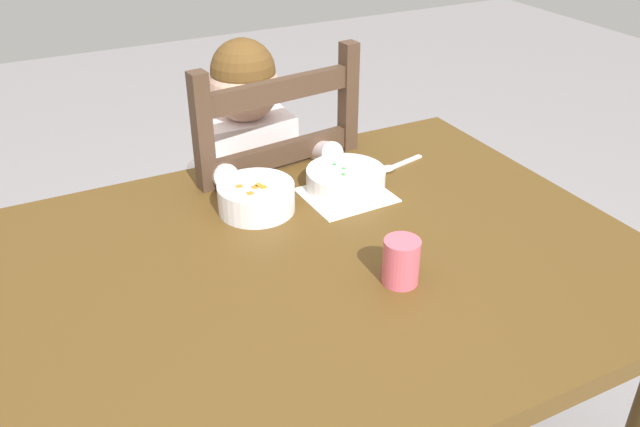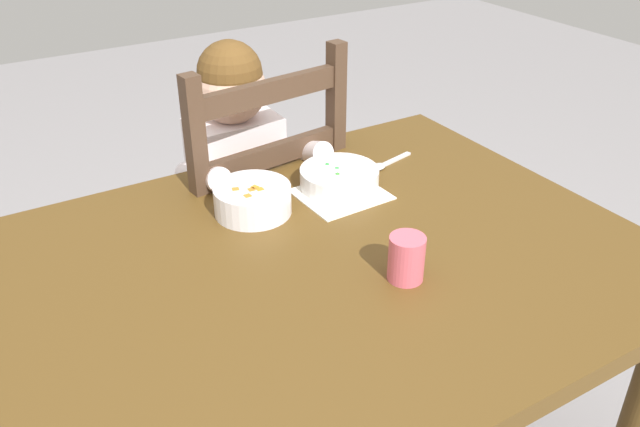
# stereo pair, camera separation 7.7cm
# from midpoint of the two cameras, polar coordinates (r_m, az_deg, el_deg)

# --- Properties ---
(dining_table) EXTENTS (1.20, 0.93, 0.70)m
(dining_table) POSITION_cam_midpoint_polar(r_m,az_deg,el_deg) (1.29, 1.67, -7.41)
(dining_table) COLOR #573C18
(dining_table) RESTS_ON ground
(dining_chair) EXTENTS (0.47, 0.47, 0.97)m
(dining_chair) POSITION_cam_midpoint_polar(r_m,az_deg,el_deg) (1.77, -4.18, -1.23)
(dining_chair) COLOR #493424
(dining_chair) RESTS_ON ground
(child_figure) EXTENTS (0.32, 0.31, 0.97)m
(child_figure) POSITION_cam_midpoint_polar(r_m,az_deg,el_deg) (1.68, -4.52, 3.71)
(child_figure) COLOR white
(child_figure) RESTS_ON ground
(bowl_of_peas) EXTENTS (0.17, 0.17, 0.05)m
(bowl_of_peas) POSITION_cam_midpoint_polar(r_m,az_deg,el_deg) (1.45, 3.74, 3.00)
(bowl_of_peas) COLOR white
(bowl_of_peas) RESTS_ON dining_table
(bowl_of_carrots) EXTENTS (0.16, 0.16, 0.06)m
(bowl_of_carrots) POSITION_cam_midpoint_polar(r_m,az_deg,el_deg) (1.36, -3.92, 1.44)
(bowl_of_carrots) COLOR white
(bowl_of_carrots) RESTS_ON dining_table
(spoon) EXTENTS (0.14, 0.05, 0.01)m
(spoon) POSITION_cam_midpoint_polar(r_m,az_deg,el_deg) (1.56, 7.71, 4.02)
(spoon) COLOR silver
(spoon) RESTS_ON dining_table
(drinking_cup) EXTENTS (0.06, 0.06, 0.08)m
(drinking_cup) POSITION_cam_midpoint_polar(r_m,az_deg,el_deg) (1.15, 8.91, -4.15)
(drinking_cup) COLOR #D95C6E
(drinking_cup) RESTS_ON dining_table
(paper_napkin) EXTENTS (0.18, 0.17, 0.00)m
(paper_napkin) POSITION_cam_midpoint_polar(r_m,az_deg,el_deg) (1.43, 3.83, 1.58)
(paper_napkin) COLOR white
(paper_napkin) RESTS_ON dining_table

